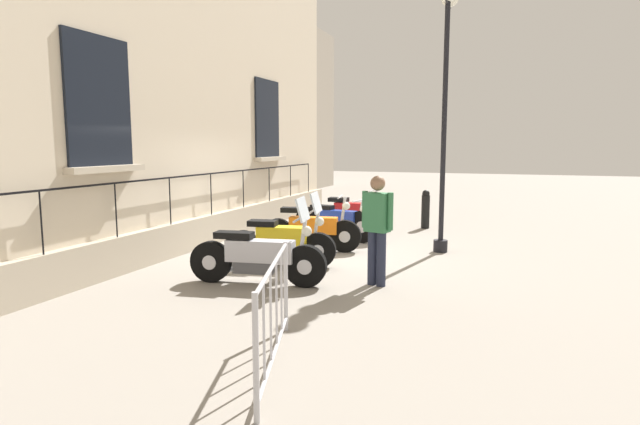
{
  "coord_description": "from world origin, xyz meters",
  "views": [
    {
      "loc": [
        3.79,
        -9.62,
        2.15
      ],
      "look_at": [
        0.3,
        0.0,
        0.8
      ],
      "focal_mm": 29.15,
      "sensor_mm": 36.0,
      "label": 1
    }
  ],
  "objects_px": {
    "motorcycle_silver": "(258,257)",
    "motorcycle_orange": "(312,230)",
    "lamppost": "(446,53)",
    "motorcycle_red": "(351,214)",
    "crowd_barrier": "(274,312)",
    "pedestrian_standing": "(377,224)",
    "motorcycle_yellow": "(281,242)",
    "bollard": "(426,209)",
    "motorcycle_blue": "(335,221)"
  },
  "relations": [
    {
      "from": "motorcycle_silver",
      "to": "motorcycle_orange",
      "type": "bearing_deg",
      "value": 92.82
    },
    {
      "from": "lamppost",
      "to": "motorcycle_orange",
      "type": "bearing_deg",
      "value": -161.69
    },
    {
      "from": "motorcycle_red",
      "to": "lamppost",
      "type": "xyz_separation_m",
      "value": [
        2.4,
        -1.76,
        3.44
      ]
    },
    {
      "from": "crowd_barrier",
      "to": "motorcycle_silver",
      "type": "bearing_deg",
      "value": 119.41
    },
    {
      "from": "pedestrian_standing",
      "to": "crowd_barrier",
      "type": "bearing_deg",
      "value": -93.84
    },
    {
      "from": "motorcycle_yellow",
      "to": "motorcycle_red",
      "type": "xyz_separation_m",
      "value": [
        0.1,
        3.97,
        -0.01
      ]
    },
    {
      "from": "motorcycle_red",
      "to": "crowd_barrier",
      "type": "xyz_separation_m",
      "value": [
        1.57,
        -7.87,
        0.13
      ]
    },
    {
      "from": "lamppost",
      "to": "pedestrian_standing",
      "type": "relative_size",
      "value": 3.07
    },
    {
      "from": "motorcycle_silver",
      "to": "bollard",
      "type": "bearing_deg",
      "value": 75.79
    },
    {
      "from": "crowd_barrier",
      "to": "pedestrian_standing",
      "type": "distance_m",
      "value": 3.27
    },
    {
      "from": "motorcycle_silver",
      "to": "bollard",
      "type": "height_order",
      "value": "motorcycle_silver"
    },
    {
      "from": "motorcycle_orange",
      "to": "motorcycle_silver",
      "type": "bearing_deg",
      "value": -87.18
    },
    {
      "from": "motorcycle_red",
      "to": "lamppost",
      "type": "height_order",
      "value": "lamppost"
    },
    {
      "from": "bollard",
      "to": "motorcycle_silver",
      "type": "bearing_deg",
      "value": -104.21
    },
    {
      "from": "motorcycle_red",
      "to": "crowd_barrier",
      "type": "height_order",
      "value": "same"
    },
    {
      "from": "motorcycle_red",
      "to": "pedestrian_standing",
      "type": "bearing_deg",
      "value": -68.88
    },
    {
      "from": "lamppost",
      "to": "bollard",
      "type": "relative_size",
      "value": 5.22
    },
    {
      "from": "motorcycle_blue",
      "to": "pedestrian_standing",
      "type": "bearing_deg",
      "value": -62.18
    },
    {
      "from": "motorcycle_yellow",
      "to": "bollard",
      "type": "distance_m",
      "value": 5.38
    },
    {
      "from": "bollard",
      "to": "pedestrian_standing",
      "type": "height_order",
      "value": "pedestrian_standing"
    },
    {
      "from": "lamppost",
      "to": "motorcycle_silver",
      "type": "bearing_deg",
      "value": -124.14
    },
    {
      "from": "motorcycle_orange",
      "to": "motorcycle_red",
      "type": "xyz_separation_m",
      "value": [
        0.06,
        2.57,
        0.01
      ]
    },
    {
      "from": "motorcycle_orange",
      "to": "motorcycle_red",
      "type": "relative_size",
      "value": 1.05
    },
    {
      "from": "motorcycle_silver",
      "to": "pedestrian_standing",
      "type": "xyz_separation_m",
      "value": [
        1.72,
        0.57,
        0.52
      ]
    },
    {
      "from": "motorcycle_yellow",
      "to": "bollard",
      "type": "height_order",
      "value": "motorcycle_yellow"
    },
    {
      "from": "motorcycle_orange",
      "to": "bollard",
      "type": "height_order",
      "value": "motorcycle_orange"
    },
    {
      "from": "motorcycle_yellow",
      "to": "crowd_barrier",
      "type": "height_order",
      "value": "motorcycle_yellow"
    },
    {
      "from": "motorcycle_orange",
      "to": "bollard",
      "type": "bearing_deg",
      "value": 64.88
    },
    {
      "from": "motorcycle_red",
      "to": "pedestrian_standing",
      "type": "distance_m",
      "value": 5.0
    },
    {
      "from": "motorcycle_blue",
      "to": "motorcycle_red",
      "type": "height_order",
      "value": "motorcycle_red"
    },
    {
      "from": "motorcycle_yellow",
      "to": "motorcycle_blue",
      "type": "relative_size",
      "value": 0.97
    },
    {
      "from": "motorcycle_silver",
      "to": "lamppost",
      "type": "bearing_deg",
      "value": 55.86
    },
    {
      "from": "lamppost",
      "to": "crowd_barrier",
      "type": "height_order",
      "value": "lamppost"
    },
    {
      "from": "motorcycle_silver",
      "to": "motorcycle_red",
      "type": "relative_size",
      "value": 1.13
    },
    {
      "from": "motorcycle_orange",
      "to": "crowd_barrier",
      "type": "xyz_separation_m",
      "value": [
        1.63,
        -5.3,
        0.14
      ]
    },
    {
      "from": "motorcycle_yellow",
      "to": "motorcycle_red",
      "type": "height_order",
      "value": "motorcycle_yellow"
    },
    {
      "from": "lamppost",
      "to": "pedestrian_standing",
      "type": "bearing_deg",
      "value": -102.02
    },
    {
      "from": "crowd_barrier",
      "to": "bollard",
      "type": "xyz_separation_m",
      "value": [
        0.09,
        8.98,
        -0.07
      ]
    },
    {
      "from": "crowd_barrier",
      "to": "bollard",
      "type": "bearing_deg",
      "value": 89.41
    },
    {
      "from": "motorcycle_silver",
      "to": "motorcycle_yellow",
      "type": "bearing_deg",
      "value": 97.65
    },
    {
      "from": "motorcycle_blue",
      "to": "motorcycle_silver",
      "type": "bearing_deg",
      "value": -89.15
    },
    {
      "from": "motorcycle_blue",
      "to": "motorcycle_yellow",
      "type": "bearing_deg",
      "value": -92.26
    },
    {
      "from": "motorcycle_orange",
      "to": "lamppost",
      "type": "bearing_deg",
      "value": 18.31
    },
    {
      "from": "lamppost",
      "to": "crowd_barrier",
      "type": "xyz_separation_m",
      "value": [
        -0.83,
        -6.11,
        -3.31
      ]
    },
    {
      "from": "crowd_barrier",
      "to": "bollard",
      "type": "relative_size",
      "value": 2.0
    },
    {
      "from": "motorcycle_blue",
      "to": "crowd_barrier",
      "type": "xyz_separation_m",
      "value": [
        1.56,
        -6.61,
        0.13
      ]
    },
    {
      "from": "crowd_barrier",
      "to": "pedestrian_standing",
      "type": "height_order",
      "value": "pedestrian_standing"
    },
    {
      "from": "bollard",
      "to": "lamppost",
      "type": "bearing_deg",
      "value": -75.59
    },
    {
      "from": "motorcycle_red",
      "to": "motorcycle_yellow",
      "type": "bearing_deg",
      "value": -91.4
    },
    {
      "from": "crowd_barrier",
      "to": "motorcycle_orange",
      "type": "bearing_deg",
      "value": 107.15
    }
  ]
}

